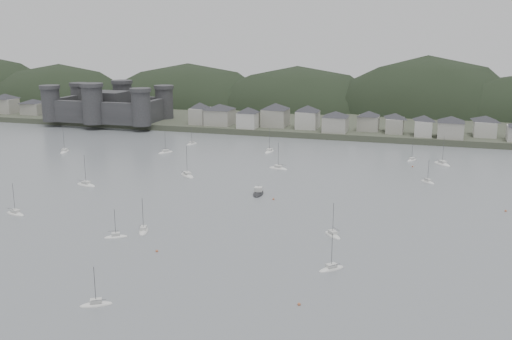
% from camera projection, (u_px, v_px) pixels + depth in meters
% --- Properties ---
extents(ground, '(900.00, 900.00, 0.00)m').
position_uv_depth(ground, '(159.00, 269.00, 133.32)').
color(ground, slate).
rests_on(ground, ground).
extents(far_shore_land, '(900.00, 250.00, 3.00)m').
position_uv_depth(far_shore_land, '(350.00, 106.00, 407.02)').
color(far_shore_land, '#383D2D').
rests_on(far_shore_land, ground).
extents(forested_ridge, '(851.55, 103.94, 102.57)m').
position_uv_depth(forested_ridge, '(351.00, 130.00, 384.83)').
color(forested_ridge, black).
rests_on(forested_ridge, ground).
extents(castle, '(66.00, 43.00, 20.00)m').
position_uv_depth(castle, '(108.00, 106.00, 332.30)').
color(castle, '#323234').
rests_on(castle, far_shore_land).
extents(waterfront_town, '(451.48, 28.46, 12.92)m').
position_uv_depth(waterfront_town, '(420.00, 123.00, 287.08)').
color(waterfront_town, '#9F9D91').
rests_on(waterfront_town, far_shore_land).
extents(sailboat_lead, '(5.94, 5.94, 8.74)m').
position_uv_depth(sailboat_lead, '(428.00, 182.00, 208.92)').
color(sailboat_lead, white).
rests_on(sailboat_lead, ground).
extents(moored_fleet, '(261.33, 166.16, 13.10)m').
position_uv_depth(moored_fleet, '(183.00, 188.00, 200.77)').
color(moored_fleet, white).
rests_on(moored_fleet, ground).
extents(motor_launch_far, '(4.55, 9.42, 4.14)m').
position_uv_depth(motor_launch_far, '(258.00, 193.00, 194.02)').
color(motor_launch_far, black).
rests_on(motor_launch_far, ground).
extents(mooring_buoys, '(134.59, 130.94, 0.70)m').
position_uv_depth(mooring_buoys, '(302.00, 201.00, 185.78)').
color(mooring_buoys, '#B5603C').
rests_on(mooring_buoys, ground).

